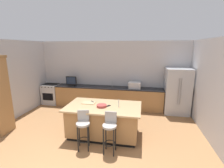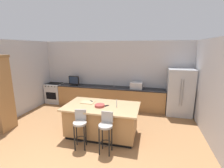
{
  "view_description": "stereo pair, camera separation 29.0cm",
  "coord_description": "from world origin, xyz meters",
  "px_view_note": "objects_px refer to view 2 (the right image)",
  "views": [
    {
      "loc": [
        1.32,
        -2.15,
        2.53
      ],
      "look_at": [
        0.32,
        3.04,
        1.33
      ],
      "focal_mm": 26.05,
      "sensor_mm": 36.0,
      "label": 1
    },
    {
      "loc": [
        1.6,
        -2.09,
        2.53
      ],
      "look_at": [
        0.32,
        3.04,
        1.33
      ],
      "focal_mm": 26.05,
      "sensor_mm": 36.0,
      "label": 2
    }
  ],
  "objects_px": {
    "microwave": "(136,85)",
    "bar_stool_right": "(106,129)",
    "range_oven": "(55,93)",
    "tv_remote": "(91,101)",
    "cell_phone": "(106,106)",
    "kitchen_island": "(102,120)",
    "tv_monitor": "(74,81)",
    "cutting_board": "(88,102)",
    "refrigerator": "(180,92)",
    "fruit_bowl": "(100,106)",
    "bar_stool_left": "(80,126)"
  },
  "relations": [
    {
      "from": "refrigerator",
      "to": "tv_remote",
      "type": "xyz_separation_m",
      "value": [
        -2.8,
        -1.92,
        0.04
      ]
    },
    {
      "from": "kitchen_island",
      "to": "bar_stool_right",
      "type": "distance_m",
      "value": 0.84
    },
    {
      "from": "bar_stool_left",
      "to": "bar_stool_right",
      "type": "height_order",
      "value": "bar_stool_right"
    },
    {
      "from": "microwave",
      "to": "bar_stool_left",
      "type": "xyz_separation_m",
      "value": [
        -1.1,
        -2.97,
        -0.43
      ]
    },
    {
      "from": "refrigerator",
      "to": "microwave",
      "type": "relative_size",
      "value": 3.67
    },
    {
      "from": "range_oven",
      "to": "cutting_board",
      "type": "distance_m",
      "value": 3.32
    },
    {
      "from": "range_oven",
      "to": "bar_stool_right",
      "type": "xyz_separation_m",
      "value": [
        3.35,
        -3.0,
        0.16
      ]
    },
    {
      "from": "tv_monitor",
      "to": "range_oven",
      "type": "bearing_deg",
      "value": 177.19
    },
    {
      "from": "bar_stool_right",
      "to": "range_oven",
      "type": "bearing_deg",
      "value": 138.77
    },
    {
      "from": "refrigerator",
      "to": "cutting_board",
      "type": "relative_size",
      "value": 4.59
    },
    {
      "from": "kitchen_island",
      "to": "microwave",
      "type": "distance_m",
      "value": 2.44
    },
    {
      "from": "kitchen_island",
      "to": "bar_stool_right",
      "type": "height_order",
      "value": "bar_stool_right"
    },
    {
      "from": "kitchen_island",
      "to": "bar_stool_left",
      "type": "bearing_deg",
      "value": -115.63
    },
    {
      "from": "kitchen_island",
      "to": "tv_monitor",
      "type": "distance_m",
      "value": 3.02
    },
    {
      "from": "bar_stool_left",
      "to": "cutting_board",
      "type": "bearing_deg",
      "value": 85.27
    },
    {
      "from": "bar_stool_left",
      "to": "bar_stool_right",
      "type": "bearing_deg",
      "value": -16.44
    },
    {
      "from": "tv_remote",
      "to": "cell_phone",
      "type": "bearing_deg",
      "value": -66.61
    },
    {
      "from": "refrigerator",
      "to": "range_oven",
      "type": "distance_m",
      "value": 5.42
    },
    {
      "from": "kitchen_island",
      "to": "bar_stool_right",
      "type": "relative_size",
      "value": 2.08
    },
    {
      "from": "tv_monitor",
      "to": "fruit_bowl",
      "type": "height_order",
      "value": "tv_monitor"
    },
    {
      "from": "kitchen_island",
      "to": "tv_remote",
      "type": "relative_size",
      "value": 12.4
    },
    {
      "from": "kitchen_island",
      "to": "cutting_board",
      "type": "height_order",
      "value": "cutting_board"
    },
    {
      "from": "refrigerator",
      "to": "bar_stool_left",
      "type": "bearing_deg",
      "value": -133.46
    },
    {
      "from": "refrigerator",
      "to": "microwave",
      "type": "height_order",
      "value": "refrigerator"
    },
    {
      "from": "refrigerator",
      "to": "fruit_bowl",
      "type": "relative_size",
      "value": 6.32
    },
    {
      "from": "fruit_bowl",
      "to": "tv_monitor",
      "type": "bearing_deg",
      "value": 130.35
    },
    {
      "from": "range_oven",
      "to": "cell_phone",
      "type": "xyz_separation_m",
      "value": [
        3.15,
        -2.24,
        0.46
      ]
    },
    {
      "from": "microwave",
      "to": "bar_stool_right",
      "type": "relative_size",
      "value": 0.47
    },
    {
      "from": "range_oven",
      "to": "kitchen_island",
      "type": "bearing_deg",
      "value": -36.77
    },
    {
      "from": "microwave",
      "to": "cell_phone",
      "type": "relative_size",
      "value": 3.2
    },
    {
      "from": "microwave",
      "to": "tv_monitor",
      "type": "height_order",
      "value": "tv_monitor"
    },
    {
      "from": "refrigerator",
      "to": "bar_stool_right",
      "type": "xyz_separation_m",
      "value": [
        -2.05,
        -2.92,
        -0.27
      ]
    },
    {
      "from": "bar_stool_left",
      "to": "fruit_bowl",
      "type": "relative_size",
      "value": 3.55
    },
    {
      "from": "refrigerator",
      "to": "cell_phone",
      "type": "xyz_separation_m",
      "value": [
        -2.25,
        -2.16,
        0.03
      ]
    },
    {
      "from": "cell_phone",
      "to": "tv_remote",
      "type": "relative_size",
      "value": 0.88
    },
    {
      "from": "kitchen_island",
      "to": "fruit_bowl",
      "type": "bearing_deg",
      "value": -106.84
    },
    {
      "from": "tv_remote",
      "to": "cutting_board",
      "type": "xyz_separation_m",
      "value": [
        -0.08,
        -0.1,
        -0.0
      ]
    },
    {
      "from": "range_oven",
      "to": "tv_remote",
      "type": "bearing_deg",
      "value": -37.58
    },
    {
      "from": "bar_stool_left",
      "to": "tv_remote",
      "type": "relative_size",
      "value": 5.82
    },
    {
      "from": "tv_remote",
      "to": "cutting_board",
      "type": "height_order",
      "value": "tv_remote"
    },
    {
      "from": "microwave",
      "to": "kitchen_island",
      "type": "bearing_deg",
      "value": -108.53
    },
    {
      "from": "microwave",
      "to": "bar_stool_right",
      "type": "distance_m",
      "value": 3.06
    },
    {
      "from": "microwave",
      "to": "tv_remote",
      "type": "xyz_separation_m",
      "value": [
        -1.16,
        -2.01,
        -0.11
      ]
    },
    {
      "from": "tv_remote",
      "to": "bar_stool_right",
      "type": "bearing_deg",
      "value": -96.38
    },
    {
      "from": "kitchen_island",
      "to": "refrigerator",
      "type": "distance_m",
      "value": 3.25
    },
    {
      "from": "cutting_board",
      "to": "microwave",
      "type": "bearing_deg",
      "value": 59.45
    },
    {
      "from": "range_oven",
      "to": "bar_stool_left",
      "type": "bearing_deg",
      "value": -48.11
    },
    {
      "from": "fruit_bowl",
      "to": "cell_phone",
      "type": "height_order",
      "value": "fruit_bowl"
    },
    {
      "from": "range_oven",
      "to": "refrigerator",
      "type": "bearing_deg",
      "value": -0.88
    },
    {
      "from": "microwave",
      "to": "tv_remote",
      "type": "bearing_deg",
      "value": -120.03
    }
  ]
}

